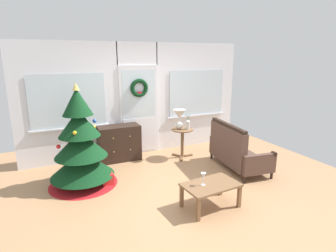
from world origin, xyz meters
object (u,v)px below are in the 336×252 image
Objects in this scene: side_table at (182,137)px; coffee_table at (211,187)px; dresser_cabinet at (119,143)px; gift_box at (108,179)px; christmas_tree at (81,149)px; flower_vase at (188,124)px; settee_sofa at (235,151)px; table_lamp at (179,117)px; wine_glass at (203,176)px.

side_table is 2.16m from coffee_table.
coffee_table is at bearing -73.55° from dresser_cabinet.
side_table is 2.00m from gift_box.
gift_box is at bearing -27.22° from christmas_tree.
christmas_tree reaches higher than side_table.
side_table reaches higher than coffee_table.
coffee_table is (0.74, -2.51, -0.06)m from dresser_cabinet.
flower_vase is 2.15m from gift_box.
table_lamp is (-0.75, 1.05, 0.57)m from settee_sofa.
wine_glass is (-0.13, 0.02, 0.20)m from coffee_table.
coffee_table is at bearing -104.09° from table_lamp.
wine_glass is at bearing -109.26° from side_table.
gift_box is at bearing -162.89° from flower_vase.
flower_vase reaches higher than wine_glass.
gift_box is at bearing -115.31° from dresser_cabinet.
christmas_tree is at bearing -170.33° from flower_vase.
dresser_cabinet is 1.03× the size of coffee_table.
gift_box is (-2.54, 0.35, -0.27)m from settee_sofa.
flower_vase is at bearing 17.11° from gift_box.
flower_vase reaches higher than side_table.
settee_sofa is 3.39× the size of table_lamp.
coffee_table reaches higher than gift_box.
christmas_tree is at bearing 152.78° from gift_box.
christmas_tree is 8.77× the size of gift_box.
side_table is 3.41× the size of wine_glass.
christmas_tree is 2.02× the size of dresser_cabinet.
christmas_tree is 2.74× the size of side_table.
gift_box is at bearing 129.33° from wine_glass.
flower_vase is at bearing -19.37° from dresser_cabinet.
coffee_table is 1.91m from gift_box.
christmas_tree reaches higher than wine_glass.
table_lamp is (2.19, 0.50, 0.28)m from christmas_tree.
table_lamp is 2.10m from gift_box.
gift_box is (-1.14, 1.39, -0.42)m from wine_glass.
dresser_cabinet is 2.57m from wine_glass.
dresser_cabinet is 1.41m from side_table.
wine_glass is (-0.66, -2.09, -0.43)m from table_lamp.
table_lamp is (1.27, -0.40, 0.56)m from dresser_cabinet.
christmas_tree is 2.30m from side_table.
table_lamp is at bearing -17.60° from dresser_cabinet.
settee_sofa is (2.93, -0.55, -0.30)m from christmas_tree.
christmas_tree reaches higher than dresser_cabinet.
side_table is (2.25, 0.46, -0.20)m from christmas_tree.
settee_sofa is 1.75m from wine_glass.
table_lamp is 2.12× the size of gift_box.
wine_glass is (0.62, -2.49, 0.13)m from dresser_cabinet.
settee_sofa is 7.64× the size of wine_glass.
settee_sofa is at bearing -54.62° from table_lamp.
gift_box is at bearing 172.18° from settee_sofa.
side_table is at bearing 11.57° from christmas_tree.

